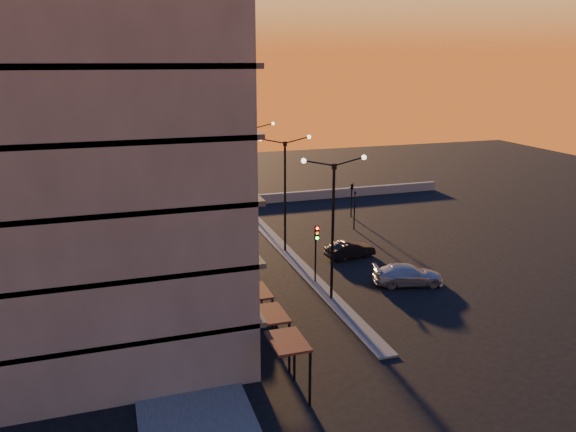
# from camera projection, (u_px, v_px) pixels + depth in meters

# --- Properties ---
(ground) EXTENTS (120.00, 120.00, 0.00)m
(ground) POSITION_uv_depth(u_px,v_px,m) (331.00, 299.00, 36.99)
(ground) COLOR black
(ground) RESTS_ON ground
(sidewalk_west) EXTENTS (5.00, 40.00, 0.12)m
(sidewalk_west) POSITION_uv_depth(u_px,v_px,m) (163.00, 295.00, 37.51)
(sidewalk_west) COLOR #484846
(sidewalk_west) RESTS_ON ground
(median) EXTENTS (1.20, 36.00, 0.12)m
(median) POSITION_uv_depth(u_px,v_px,m) (285.00, 251.00, 46.13)
(median) COLOR #484846
(median) RESTS_ON ground
(parapet) EXTENTS (44.00, 0.50, 1.00)m
(parapet) POSITION_uv_depth(u_px,v_px,m) (258.00, 199.00, 61.25)
(parapet) COLOR slate
(parapet) RESTS_ON ground
(building) EXTENTS (14.35, 17.08, 25.00)m
(building) POSITION_uv_depth(u_px,v_px,m) (90.00, 125.00, 29.63)
(building) COLOR #605B54
(building) RESTS_ON ground
(streetlamp_near) EXTENTS (4.32, 0.32, 9.51)m
(streetlamp_near) POSITION_uv_depth(u_px,v_px,m) (333.00, 218.00, 35.47)
(streetlamp_near) COLOR black
(streetlamp_near) RESTS_ON ground
(streetlamp_mid) EXTENTS (4.32, 0.32, 9.51)m
(streetlamp_mid) POSITION_uv_depth(u_px,v_px,m) (285.00, 185.00, 44.63)
(streetlamp_mid) COLOR black
(streetlamp_mid) RESTS_ON ground
(streetlamp_far) EXTENTS (4.32, 0.32, 9.51)m
(streetlamp_far) POSITION_uv_depth(u_px,v_px,m) (253.00, 164.00, 53.79)
(streetlamp_far) COLOR black
(streetlamp_far) RESTS_ON ground
(traffic_light_main) EXTENTS (0.28, 0.44, 4.25)m
(traffic_light_main) POSITION_uv_depth(u_px,v_px,m) (316.00, 245.00, 38.83)
(traffic_light_main) COLOR black
(traffic_light_main) RESTS_ON ground
(signal_east_a) EXTENTS (0.13, 0.16, 3.60)m
(signal_east_a) POSITION_uv_depth(u_px,v_px,m) (354.00, 209.00, 51.66)
(signal_east_a) COLOR black
(signal_east_a) RESTS_ON ground
(signal_east_b) EXTENTS (0.42, 1.99, 3.60)m
(signal_east_b) POSITION_uv_depth(u_px,v_px,m) (352.00, 187.00, 55.46)
(signal_east_b) COLOR black
(signal_east_b) RESTS_ON ground
(car_hatchback) EXTENTS (4.28, 1.83, 1.44)m
(car_hatchback) POSITION_uv_depth(u_px,v_px,m) (241.00, 313.00, 33.37)
(car_hatchback) COLOR #AAACB1
(car_hatchback) RESTS_ON ground
(car_sedan) EXTENTS (4.15, 1.86, 1.32)m
(car_sedan) POSITION_uv_depth(u_px,v_px,m) (350.00, 249.00, 44.61)
(car_sedan) COLOR black
(car_sedan) RESTS_ON ground
(car_wagon) EXTENTS (5.23, 3.11, 1.42)m
(car_wagon) POSITION_uv_depth(u_px,v_px,m) (408.00, 275.00, 39.27)
(car_wagon) COLOR #A0A4A7
(car_wagon) RESTS_ON ground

